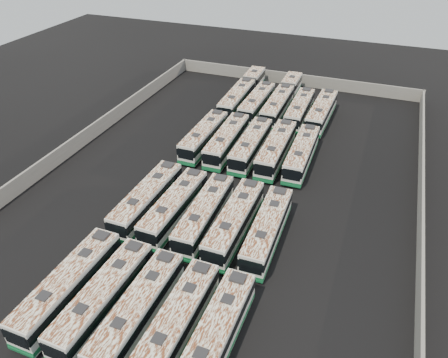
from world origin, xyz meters
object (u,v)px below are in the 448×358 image
at_px(bus_front_far_right, 215,337).
at_px(bus_midfront_far_right, 267,230).
at_px(bus_midfront_left, 174,207).
at_px(bus_midfront_right, 235,222).
at_px(bus_midback_center, 251,145).
at_px(bus_front_far_left, 69,285).
at_px(bus_midfront_center, 204,214).
at_px(bus_front_right, 176,324).
at_px(bus_midback_far_right, 301,154).
at_px(bus_back_far_left, 243,92).
at_px(bus_front_left, 103,297).
at_px(bus_back_center, 282,99).
at_px(bus_front_center, 138,310).
at_px(bus_back_left, 257,103).
at_px(bus_midfront_far_left, 147,199).
at_px(bus_back_far_right, 321,112).
at_px(bus_midback_far_left, 204,136).
at_px(bus_midback_right, 276,149).
at_px(bus_back_right, 299,110).
at_px(bus_midback_left, 227,140).

height_order(bus_front_far_right, bus_midfront_far_right, bus_front_far_right).
bearing_deg(bus_midfront_left, bus_midfront_right, 0.49).
bearing_deg(bus_midfront_left, bus_midback_center, 78.95).
xyz_separation_m(bus_front_far_left, bus_midfront_far_right, (13.86, 13.38, -0.06)).
distance_m(bus_midfront_left, bus_midfront_center, 3.53).
bearing_deg(bus_midfront_right, bus_front_right, -89.77).
bearing_deg(bus_midback_far_right, bus_back_far_left, 128.46).
relative_size(bus_front_far_left, bus_front_left, 1.02).
xyz_separation_m(bus_midfront_left, bus_midfront_right, (6.95, -0.10, 0.05)).
distance_m(bus_front_far_left, bus_midfront_far_right, 19.26).
bearing_deg(bus_midfront_center, bus_back_center, 88.77).
bearing_deg(bus_midback_center, bus_midfront_center, -90.52).
height_order(bus_front_far_left, bus_front_far_right, bus_front_far_left).
height_order(bus_front_center, bus_midfront_left, bus_front_center).
relative_size(bus_front_center, bus_midback_center, 0.99).
xyz_separation_m(bus_front_far_left, bus_front_far_right, (13.72, -0.28, -0.03)).
distance_m(bus_front_left, bus_back_left, 43.06).
distance_m(bus_front_right, bus_front_far_right, 3.33).
relative_size(bus_front_left, bus_midfront_far_right, 1.02).
height_order(bus_midfront_far_left, bus_midfront_left, bus_midfront_far_left).
height_order(bus_front_far_right, bus_midfront_far_left, bus_midfront_far_left).
xyz_separation_m(bus_midfront_center, bus_back_far_right, (6.85, 29.78, 0.04)).
bearing_deg(bus_front_center, bus_midfront_right, 75.99).
distance_m(bus_midfront_left, bus_midback_far_right, 19.21).
xyz_separation_m(bus_front_far_left, bus_midfront_left, (3.42, 13.43, -0.06)).
height_order(bus_back_far_left, bus_back_left, bus_back_far_left).
xyz_separation_m(bus_midback_far_right, bus_back_far_right, (0.06, 13.58, 0.04)).
distance_m(bus_midback_far_left, bus_midback_right, 10.34).
relative_size(bus_front_far_right, bus_back_far_right, 0.98).
bearing_deg(bus_back_right, bus_back_far_right, 2.19).
bearing_deg(bus_midback_left, bus_midback_far_right, -0.42).
xyz_separation_m(bus_front_far_left, bus_back_far_right, (13.80, 43.22, -0.01)).
distance_m(bus_midfront_far_right, bus_back_left, 31.41).
bearing_deg(bus_midfront_right, bus_midback_right, 90.22).
xyz_separation_m(bus_front_left, bus_front_center, (3.39, -0.11, -0.02)).
relative_size(bus_front_left, bus_midback_center, 1.00).
xyz_separation_m(bus_front_far_left, bus_front_right, (10.40, -0.26, -0.05)).
bearing_deg(bus_midback_right, bus_back_center, 101.16).
distance_m(bus_midfront_right, bus_back_far_left, 34.74).
bearing_deg(bus_front_center, bus_back_left, 94.96).
bearing_deg(bus_midfront_far_left, bus_front_far_right, -44.75).
relative_size(bus_front_far_right, bus_back_far_left, 0.63).
relative_size(bus_midfront_far_left, bus_back_far_left, 0.65).
distance_m(bus_midback_right, bus_back_left, 15.16).
height_order(bus_front_center, bus_back_center, bus_back_center).
bearing_deg(bus_midback_far_left, bus_front_right, -70.50).
relative_size(bus_midback_far_left, bus_back_far_left, 0.63).
height_order(bus_front_far_left, bus_front_center, bus_front_far_left).
xyz_separation_m(bus_midfront_far_right, bus_midback_far_right, (-0.12, 16.26, 0.01)).
bearing_deg(bus_midfront_far_right, bus_front_far_right, -91.93).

